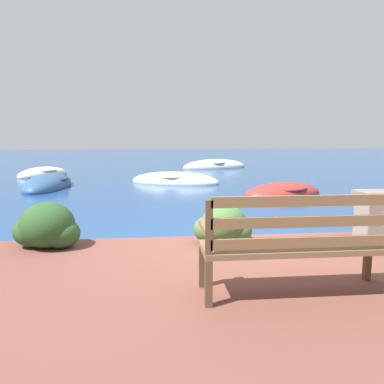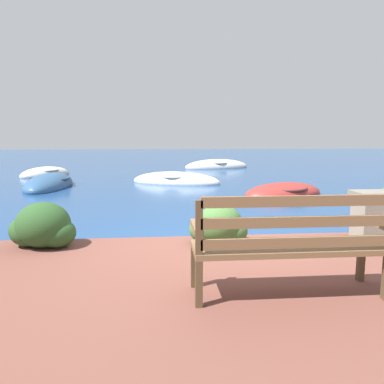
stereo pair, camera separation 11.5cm
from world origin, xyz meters
The scene contains 10 objects.
ground_plane centered at (0.00, 0.00, 0.00)m, with size 80.00×80.00×0.00m.
park_bench centered at (0.28, -2.05, 0.71)m, with size 1.70×0.48×0.93m.
hedge_clump_far_left centered at (-2.34, -0.34, 0.47)m, with size 0.85×0.61×0.58m.
hedge_clump_left centered at (-0.08, -0.39, 0.45)m, with size 0.76×0.55×0.52m.
rowboat_nearest centered at (2.55, 4.76, 0.06)m, with size 2.71×2.09×0.62m.
rowboat_mid centered at (-4.34, 7.04, 0.07)m, with size 1.28×3.21×0.77m.
rowboat_far centered at (-0.27, 7.70, 0.06)m, with size 3.31×2.17×0.69m.
rowboat_outer centered at (-5.48, 10.52, 0.06)m, with size 2.18×2.43×0.66m.
rowboat_distant centered at (2.05, 13.48, 0.07)m, with size 3.53×1.99×0.79m.
mooring_buoy centered at (4.39, 3.48, 0.07)m, with size 0.44×0.44×0.40m.
Camera 2 is at (-0.85, -5.12, 1.63)m, focal length 35.00 mm.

